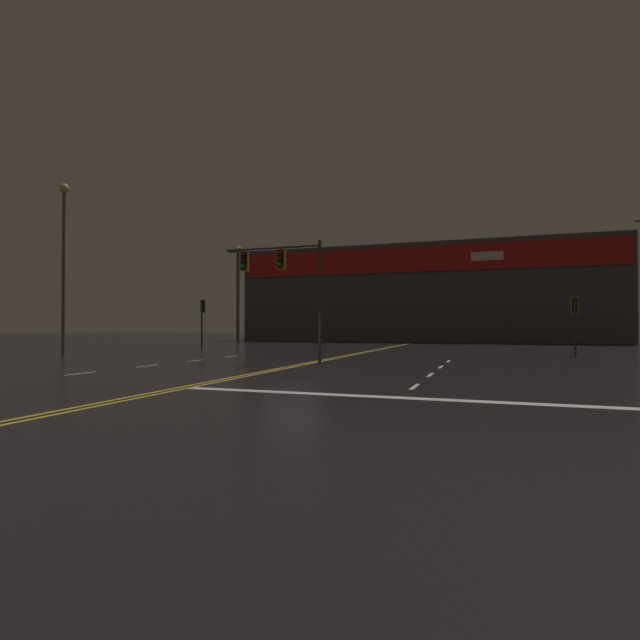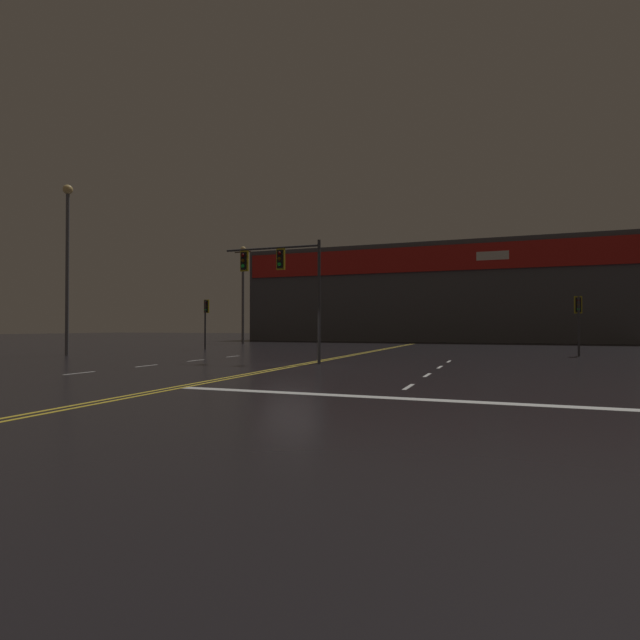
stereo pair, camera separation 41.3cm
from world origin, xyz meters
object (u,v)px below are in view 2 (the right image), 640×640
(traffic_signal_corner_northwest, at_px, (206,313))
(streetlight_near_left, at_px, (67,247))
(streetlight_far_left, at_px, (243,282))
(traffic_signal_corner_northeast, at_px, (578,312))
(traffic_signal_median, at_px, (280,271))

(traffic_signal_corner_northwest, bearing_deg, streetlight_near_left, -108.58)
(traffic_signal_corner_northwest, relative_size, streetlight_far_left, 0.38)
(traffic_signal_corner_northeast, height_order, streetlight_near_left, streetlight_near_left)
(traffic_signal_corner_northeast, bearing_deg, streetlight_far_left, 156.72)
(streetlight_near_left, bearing_deg, traffic_signal_corner_northeast, 18.94)
(traffic_signal_median, distance_m, traffic_signal_corner_northwest, 15.36)
(traffic_signal_corner_northwest, xyz_separation_m, streetlight_near_left, (-3.22, -9.57, 3.62))
(traffic_signal_corner_northwest, relative_size, streetlight_near_left, 0.37)
(traffic_signal_corner_northeast, bearing_deg, traffic_signal_median, -142.27)
(traffic_signal_corner_northwest, height_order, traffic_signal_corner_northeast, traffic_signal_corner_northwest)
(traffic_signal_median, bearing_deg, streetlight_near_left, 175.66)
(traffic_signal_corner_northwest, distance_m, streetlight_far_left, 13.27)
(traffic_signal_median, relative_size, traffic_signal_corner_northwest, 1.52)
(traffic_signal_median, bearing_deg, traffic_signal_corner_northeast, 37.73)
(traffic_signal_corner_northeast, relative_size, streetlight_near_left, 0.34)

